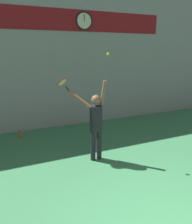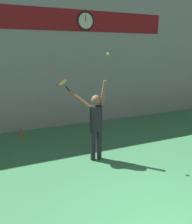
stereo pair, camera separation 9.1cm
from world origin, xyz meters
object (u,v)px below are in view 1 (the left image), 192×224
object	(u,v)px
tennis_ball	(108,54)
water_bottle	(20,134)
tennis_racket	(63,83)
scoreboard_clock	(84,21)
tennis_player	(96,121)

from	to	relation	value
tennis_ball	water_bottle	size ratio (longest dim) A/B	0.26
water_bottle	tennis_ball	bearing A→B (deg)	-50.90
tennis_ball	tennis_racket	bearing A→B (deg)	146.70
tennis_racket	tennis_ball	xyz separation A→B (m)	(0.96, -0.63, 0.71)
tennis_racket	scoreboard_clock	bearing A→B (deg)	58.23
scoreboard_clock	water_bottle	bearing A→B (deg)	-166.79
scoreboard_clock	tennis_ball	bearing A→B (deg)	-100.31
tennis_racket	tennis_ball	distance (m)	1.35
scoreboard_clock	tennis_player	bearing A→B (deg)	-105.76
scoreboard_clock	tennis_racket	xyz separation A→B (m)	(-1.52, -2.46, -1.82)
scoreboard_clock	tennis_ball	size ratio (longest dim) A/B	9.22
scoreboard_clock	tennis_ball	xyz separation A→B (m)	(-0.56, -3.09, -1.11)
scoreboard_clock	tennis_racket	size ratio (longest dim) A/B	1.69
scoreboard_clock	tennis_player	xyz separation A→B (m)	(-0.84, -2.99, -2.76)
scoreboard_clock	tennis_ball	world-z (taller)	scoreboard_clock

